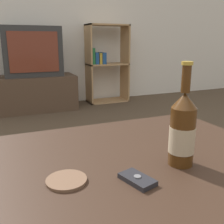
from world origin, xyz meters
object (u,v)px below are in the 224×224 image
Objects in this scene: tv_stand at (35,93)px; beer_bottle at (182,130)px; bookshelf at (105,63)px; cell_phone at (137,179)px; television at (32,52)px.

beer_bottle is at bearing -87.74° from tv_stand.
bookshelf is at bearing 5.96° from tv_stand.
bookshelf reaches higher than beer_bottle.
beer_bottle is at bearing -2.08° from cell_phone.
television is 2.22× the size of beer_bottle.
cell_phone is (-0.06, -2.85, -0.23)m from television.
cell_phone is (-1.06, -2.96, -0.06)m from bookshelf.
television is at bearing -173.82° from bookshelf.
television is at bearing -90.00° from tv_stand.
bookshelf is 3.05m from beer_bottle.
bookshelf is at bearing 6.18° from television.
television is 1.02m from bookshelf.
tv_stand is 1.06m from bookshelf.
beer_bottle is (0.11, -2.81, 0.38)m from tv_stand.
beer_bottle is at bearing -106.89° from bookshelf.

